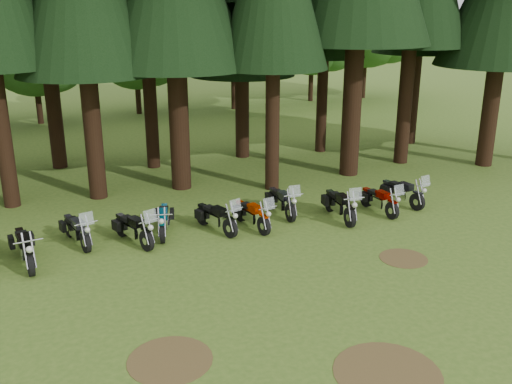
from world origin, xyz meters
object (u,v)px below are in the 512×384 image
Objects in this scene: motorcycle_1 at (25,249)px; motorcycle_8 at (340,206)px; motorcycle_7 at (282,202)px; motorcycle_2 at (77,231)px; motorcycle_3 at (134,229)px; motorcycle_5 at (216,218)px; motorcycle_4 at (164,221)px; motorcycle_6 at (252,215)px; motorcycle_10 at (402,193)px; motorcycle_9 at (379,201)px.

motorcycle_1 is 0.99× the size of motorcycle_8.
motorcycle_8 reaches higher than motorcycle_7.
motorcycle_1 is 1.77m from motorcycle_2.
motorcycle_3 is 1.02× the size of motorcycle_5.
motorcycle_8 reaches higher than motorcycle_4.
motorcycle_7 is at bearing 17.99° from motorcycle_6.
motorcycle_10 reaches higher than motorcycle_6.
motorcycle_5 is (1.65, -0.40, 0.01)m from motorcycle_4.
motorcycle_4 is at bearing 3.03° from motorcycle_1.
motorcycle_1 is 1.10× the size of motorcycle_9.
motorcycle_1 is at bearing 164.53° from motorcycle_5.
motorcycle_5 is (4.32, -0.48, 0.00)m from motorcycle_2.
motorcycle_6 reaches higher than motorcycle_4.
motorcycle_2 is 2.67m from motorcycle_4.
motorcycle_1 is at bearing 170.75° from motorcycle_6.
motorcycle_9 is at bearing 8.81° from motorcycle_4.
motorcycle_7 is (1.42, 0.81, 0.01)m from motorcycle_6.
motorcycle_2 is 0.98× the size of motorcycle_10.
motorcycle_10 reaches higher than motorcycle_5.
motorcycle_7 is (6.92, 0.16, 0.01)m from motorcycle_2.
motorcycle_1 is 1.08× the size of motorcycle_6.
motorcycle_10 is at bearing 13.60° from motorcycle_9.
motorcycle_3 is 0.93× the size of motorcycle_8.
motorcycle_8 is 1.61m from motorcycle_9.
motorcycle_5 is at bearing 160.31° from motorcycle_6.
motorcycle_7 reaches higher than motorcycle_10.
motorcycle_6 is (5.50, -0.65, -0.00)m from motorcycle_2.
motorcycle_6 reaches higher than motorcycle_9.
motorcycle_8 reaches higher than motorcycle_9.
motorcycle_6 is at bearing -21.59° from motorcycle_2.
motorcycle_4 is 0.96× the size of motorcycle_10.
motorcycle_2 reaches higher than motorcycle_9.
motorcycle_6 is at bearing 178.18° from motorcycle_8.
motorcycle_3 reaches higher than motorcycle_5.
motorcycle_3 reaches higher than motorcycle_4.
motorcycle_1 is at bearing 166.52° from motorcycle_3.
motorcycle_6 is (2.83, -0.56, 0.01)m from motorcycle_4.
motorcycle_10 is at bearing -20.24° from motorcycle_3.
motorcycle_9 is at bearing -172.85° from motorcycle_10.
motorcycle_3 is 3.86m from motorcycle_6.
motorcycle_8 is (5.95, -0.86, 0.05)m from motorcycle_4.
motorcycle_9 is (11.72, 0.06, -0.04)m from motorcycle_1.
motorcycle_3 is at bearing 171.74° from motorcycle_9.
motorcycle_4 is at bearing 157.04° from motorcycle_6.
motorcycle_6 is 5.99m from motorcycle_10.
motorcycle_5 is at bearing -19.52° from motorcycle_3.
motorcycle_5 is 4.32m from motorcycle_8.
motorcycle_2 is 1.02× the size of motorcycle_4.
motorcycle_3 is 1.01× the size of motorcycle_6.
motorcycle_10 reaches higher than motorcycle_1.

